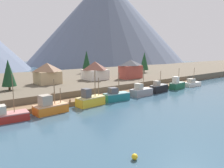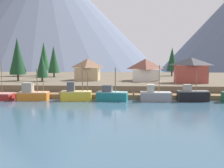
% 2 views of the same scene
% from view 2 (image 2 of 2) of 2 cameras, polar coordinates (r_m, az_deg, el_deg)
% --- Properties ---
extents(ground_plane, '(400.00, 400.00, 1.00)m').
position_cam_2_polar(ground_plane, '(82.69, 1.35, -1.32)').
color(ground_plane, '#335166').
extents(dock, '(80.00, 4.00, 1.60)m').
position_cam_2_polar(dock, '(64.72, 0.67, -2.33)').
color(dock, brown).
rests_on(dock, ground_plane).
extents(shoreline_bank, '(400.00, 56.00, 2.50)m').
position_cam_2_polar(shoreline_bank, '(94.44, 1.66, 0.60)').
color(shoreline_bank, brown).
rests_on(shoreline_bank, ground_plane).
extents(mountain_central_peak, '(151.29, 151.29, 76.22)m').
position_cam_2_polar(mountain_central_peak, '(206.16, -12.84, 13.40)').
color(mountain_central_peak, slate).
rests_on(mountain_central_peak, ground_plane).
extents(fishing_boat_orange, '(6.43, 3.34, 6.59)m').
position_cam_2_polar(fishing_boat_orange, '(64.23, -15.27, -1.90)').
color(fishing_boat_orange, '#CC6B1E').
rests_on(fishing_boat_orange, ground_plane).
extents(fishing_boat_yellow, '(6.46, 3.33, 7.81)m').
position_cam_2_polar(fishing_boat_yellow, '(61.84, -7.09, -2.03)').
color(fishing_boat_yellow, gold).
rests_on(fishing_boat_yellow, ground_plane).
extents(fishing_boat_teal, '(6.53, 3.30, 6.90)m').
position_cam_2_polar(fishing_boat_teal, '(60.94, -0.09, -2.17)').
color(fishing_boat_teal, '#196B70').
rests_on(fishing_boat_teal, ground_plane).
extents(fishing_boat_grey, '(6.28, 2.89, 7.43)m').
position_cam_2_polar(fishing_boat_grey, '(61.19, 8.38, -2.21)').
color(fishing_boat_grey, gray).
rests_on(fishing_boat_grey, ground_plane).
extents(fishing_boat_black, '(6.41, 2.70, 6.31)m').
position_cam_2_polar(fishing_boat_black, '(62.37, 15.38, -2.13)').
color(fishing_boat_black, black).
rests_on(fishing_boat_black, ground_plane).
extents(house_red, '(8.27, 4.40, 6.44)m').
position_cam_2_polar(house_red, '(76.42, 15.12, 2.66)').
color(house_red, '#9E4238').
rests_on(house_red, shoreline_bank).
extents(house_tan, '(6.69, 6.65, 6.05)m').
position_cam_2_polar(house_tan, '(82.54, -4.75, 2.90)').
color(house_tan, tan).
rests_on(house_tan, shoreline_bank).
extents(house_white, '(7.29, 7.26, 6.05)m').
position_cam_2_polar(house_white, '(80.57, 6.50, 2.82)').
color(house_white, silver).
rests_on(house_white, shoreline_bank).
extents(conifer_near_left, '(4.39, 4.39, 11.75)m').
position_cam_2_polar(conifer_near_left, '(83.83, -17.94, 5.20)').
color(conifer_near_left, '#4C3823').
rests_on(conifer_near_left, shoreline_bank).
extents(conifer_near_right, '(3.83, 3.83, 10.03)m').
position_cam_2_polar(conifer_near_right, '(96.70, -11.28, 4.72)').
color(conifer_near_right, '#4C3823').
rests_on(conifer_near_right, shoreline_bank).
extents(conifer_mid_left, '(3.71, 3.71, 9.67)m').
position_cam_2_polar(conifer_mid_left, '(102.06, 11.61, 4.76)').
color(conifer_mid_left, '#4C3823').
rests_on(conifer_mid_left, shoreline_bank).
extents(conifer_back_left, '(4.25, 4.25, 11.55)m').
position_cam_2_polar(conifer_back_left, '(103.87, -13.12, 5.29)').
color(conifer_back_left, '#4C3823').
rests_on(conifer_back_left, shoreline_bank).
extents(conifer_back_right, '(3.34, 3.34, 7.49)m').
position_cam_2_polar(conifer_back_right, '(80.49, -13.48, 3.52)').
color(conifer_back_right, '#4C3823').
rests_on(conifer_back_right, shoreline_bank).
extents(conifer_centre, '(5.50, 5.50, 12.11)m').
position_cam_2_polar(conifer_centre, '(103.77, -17.91, 5.17)').
color(conifer_centre, '#4C3823').
rests_on(conifer_centre, shoreline_bank).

